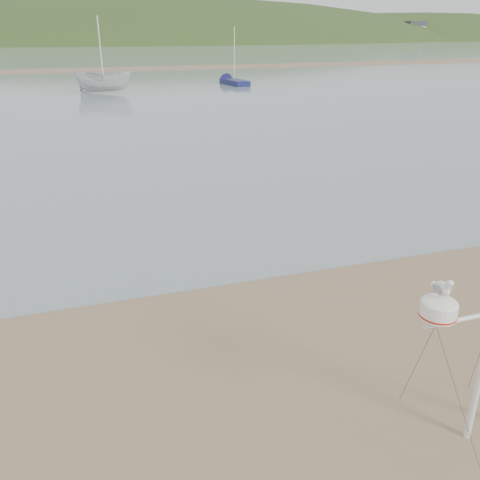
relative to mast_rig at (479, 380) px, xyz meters
name	(u,v)px	position (x,y,z in m)	size (l,w,h in m)	color
ground	(81,447)	(-5.21, 1.56, -1.04)	(560.00, 560.00, 0.00)	#7E6449
water	(60,52)	(-5.21, 133.56, -1.02)	(560.00, 256.00, 0.04)	slate
sandbar	(61,70)	(-5.21, 71.56, -0.97)	(560.00, 7.00, 0.07)	#7E6449
hill_ridge	(110,89)	(13.31, 236.56, -20.74)	(620.00, 180.00, 80.00)	#253A18
far_cottages	(67,32)	(-2.21, 197.56, 2.96)	(294.40, 6.30, 8.00)	silver
mast_rig	(479,380)	(0.00, 0.00, 0.00)	(1.91, 2.04, 4.32)	silver
boat_white	(102,62)	(-1.64, 43.67, 1.64)	(1.99, 2.04, 5.28)	silver
sailboat_blue_far	(229,81)	(11.32, 48.38, -0.74)	(2.14, 6.05, 5.92)	#16194D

